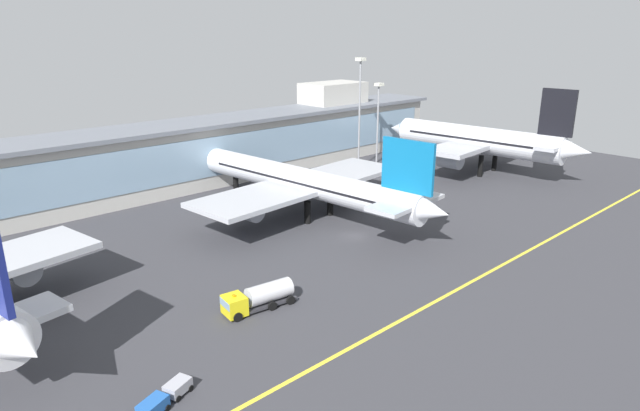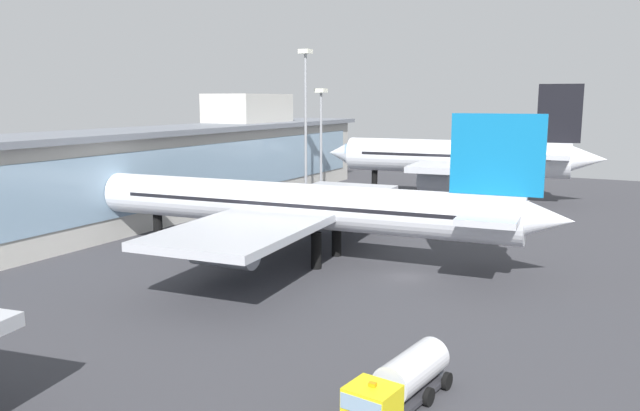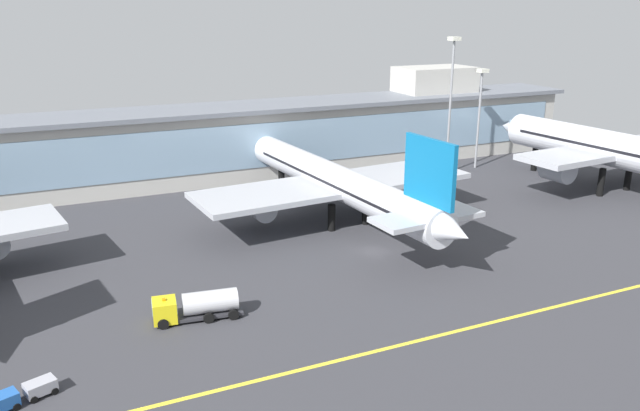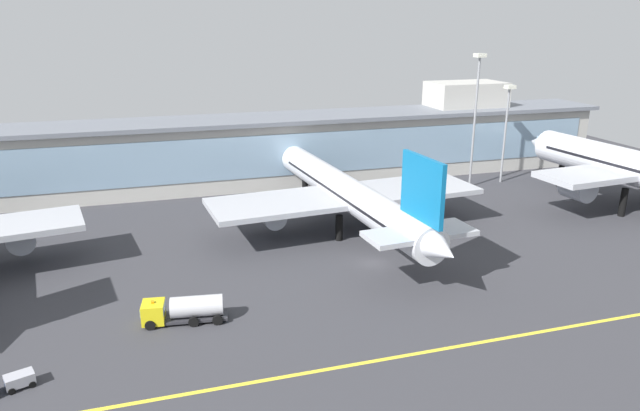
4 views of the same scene
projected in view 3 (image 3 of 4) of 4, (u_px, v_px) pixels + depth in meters
name	position (u px, v px, depth m)	size (l,w,h in m)	color
ground_plane	(374.00, 251.00, 81.92)	(185.65, 185.65, 0.00)	#38383D
taxiway_centreline_stripe	(480.00, 325.00, 62.81)	(148.52, 0.50, 0.01)	yellow
terminal_building	(270.00, 136.00, 118.66)	(135.61, 14.00, 18.52)	beige
airliner_near_right	(337.00, 183.00, 91.88)	(43.18, 56.94, 16.25)	black
airliner_far_right	(604.00, 148.00, 107.78)	(34.14, 48.72, 20.03)	black
fuel_tanker_truck	(194.00, 306.00, 63.68)	(9.29, 3.99, 2.90)	black
baggage_tug_near	(19.00, 395.00, 50.22)	(5.78, 3.44, 1.40)	black
apron_light_mast_west	(451.00, 87.00, 115.29)	(1.80, 1.80, 25.49)	gray
apron_light_mast_centre	(480.00, 102.00, 120.56)	(1.80, 1.80, 19.39)	gray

